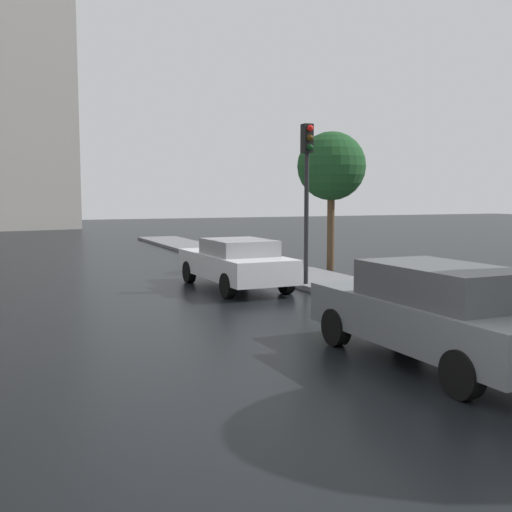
{
  "coord_description": "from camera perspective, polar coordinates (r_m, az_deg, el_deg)",
  "views": [
    {
      "loc": [
        -3.42,
        -4.55,
        2.51
      ],
      "look_at": [
        1.64,
        7.28,
        1.23
      ],
      "focal_mm": 42.79,
      "sensor_mm": 36.0,
      "label": 1
    }
  ],
  "objects": [
    {
      "name": "car_white_mid_road",
      "position": [
        16.49,
        -1.93,
        -0.59
      ],
      "size": [
        1.93,
        4.52,
        1.34
      ],
      "rotation": [
        0.0,
        0.0,
        0.03
      ],
      "color": "silver",
      "rests_on": "ground"
    },
    {
      "name": "car_grey_near_kerb",
      "position": [
        9.46,
        16.26,
        -5.04
      ],
      "size": [
        1.75,
        4.5,
        1.5
      ],
      "rotation": [
        0.0,
        0.0,
        0.01
      ],
      "color": "slate",
      "rests_on": "ground"
    },
    {
      "name": "traffic_light",
      "position": [
        16.27,
        4.8,
        7.68
      ],
      "size": [
        0.26,
        0.39,
        4.23
      ],
      "color": "black",
      "rests_on": "sidewalk_strip"
    },
    {
      "name": "ground",
      "position": [
        6.22,
        13.24,
        -18.25
      ],
      "size": [
        120.0,
        120.0,
        0.0
      ],
      "primitive_type": "plane",
      "color": "black"
    },
    {
      "name": "street_tree_mid",
      "position": [
        20.5,
        7.07,
        8.27
      ],
      "size": [
        2.26,
        2.26,
        4.6
      ],
      "color": "#4C3823",
      "rests_on": "ground"
    }
  ]
}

